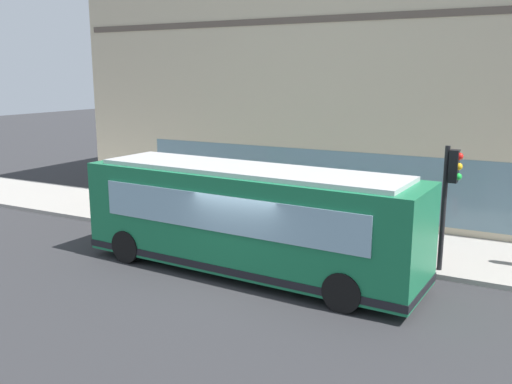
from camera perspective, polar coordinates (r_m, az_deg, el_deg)
name	(u,v)px	position (r m, az deg, el deg)	size (l,w,h in m)	color
ground	(247,281)	(15.62, -0.97, -9.06)	(120.00, 120.00, 0.00)	#2D2D30
sidewalk_curb	(312,235)	(19.64, 5.78, -4.44)	(4.25, 40.00, 0.15)	#9E9991
building_corner	(375,44)	(25.12, 12.09, 14.59)	(9.00, 23.87, 13.74)	beige
city_bus_nearside	(247,220)	(15.83, -0.89, -2.87)	(3.04, 10.15, 3.07)	#197247
traffic_light_near_corner	(450,185)	(16.21, 19.24, 0.70)	(0.32, 0.49, 3.55)	black
fire_hydrant	(425,244)	(17.90, 16.89, -5.09)	(0.35, 0.35, 0.74)	red
pedestrian_near_building_entrance	(232,190)	(22.00, -2.50, 0.25)	(0.32, 0.32, 1.71)	#99994C
newspaper_vending_box	(321,214)	(20.51, 6.67, -2.22)	(0.44, 0.43, 0.90)	#263F99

